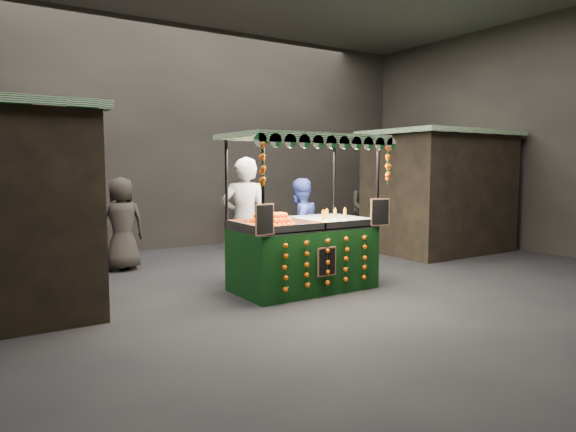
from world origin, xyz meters
TOP-DOWN VIEW (x-y plane):
  - ground at (0.00, 0.00)m, footprint 12.00×12.00m
  - market_hall at (0.00, 0.00)m, footprint 12.10×10.10m
  - neighbour_stall_right at (4.40, 1.50)m, footprint 3.00×2.20m
  - juice_stall at (-0.12, 0.12)m, footprint 2.38×1.40m
  - vendor_grey at (-0.67, 0.98)m, footprint 0.85×0.70m
  - vendor_blue at (0.49, 1.14)m, footprint 0.90×0.76m
  - shopper_1 at (3.91, 3.32)m, footprint 1.04×0.96m
  - shopper_2 at (-2.85, 4.08)m, footprint 0.98×0.55m
  - shopper_3 at (1.05, 4.14)m, footprint 1.14×1.03m
  - shopper_4 at (-2.02, 3.06)m, footprint 0.84×0.57m

SIDE VIEW (x-z plane):
  - ground at x=0.00m, z-range 0.00..0.00m
  - juice_stall at x=-0.12m, z-range -0.44..1.87m
  - shopper_3 at x=1.05m, z-range 0.00..1.54m
  - shopper_2 at x=-2.85m, z-range 0.00..1.58m
  - vendor_blue at x=0.49m, z-range 0.00..1.64m
  - shopper_4 at x=-2.02m, z-range 0.00..1.66m
  - shopper_1 at x=3.91m, z-range 0.00..1.70m
  - vendor_grey at x=-0.67m, z-range 0.00..1.99m
  - neighbour_stall_right at x=4.40m, z-range 0.01..2.61m
  - market_hall at x=0.00m, z-range 0.86..5.91m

